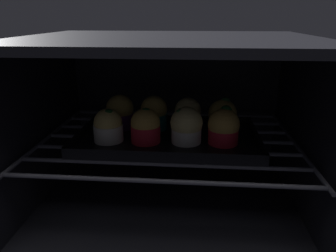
{
  "coord_description": "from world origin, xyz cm",
  "views": [
    {
      "loc": [
        5.43,
        -43.47,
        39.41
      ],
      "look_at": [
        0.0,
        20.28,
        17.27
      ],
      "focal_mm": 34.23,
      "sensor_mm": 36.0,
      "label": 1
    }
  ],
  "objects": [
    {
      "name": "oven_cavity",
      "position": [
        0.0,
        26.25,
        17.0
      ],
      "size": [
        59.0,
        47.0,
        37.0
      ],
      "color": "black",
      "rests_on": "ground"
    },
    {
      "name": "oven_rack",
      "position": [
        0.0,
        22.0,
        13.6
      ],
      "size": [
        54.8,
        42.0,
        0.8
      ],
      "color": "#51515B",
      "rests_on": "oven_cavity"
    },
    {
      "name": "baking_tray",
      "position": [
        0.0,
        20.28,
        14.7
      ],
      "size": [
        37.75,
        22.45,
        2.2
      ],
      "color": "black",
      "rests_on": "oven_rack"
    },
    {
      "name": "muffin_row0_col0",
      "position": [
        -11.75,
        16.17,
        18.32
      ],
      "size": [
        5.97,
        5.97,
        6.82
      ],
      "color": "silver",
      "rests_on": "baking_tray"
    },
    {
      "name": "muffin_row0_col1",
      "position": [
        -4.14,
        16.26,
        18.47
      ],
      "size": [
        5.97,
        5.97,
        7.09
      ],
      "color": "red",
      "rests_on": "baking_tray"
    },
    {
      "name": "muffin_row0_col2",
      "position": [
        3.97,
        16.7,
        18.58
      ],
      "size": [
        6.46,
        6.46,
        7.31
      ],
      "color": "silver",
      "rests_on": "baking_tray"
    },
    {
      "name": "muffin_row0_col3",
      "position": [
        11.31,
        16.78,
        18.55
      ],
      "size": [
        6.31,
        6.31,
        7.57
      ],
      "color": "red",
      "rests_on": "baking_tray"
    },
    {
      "name": "muffin_row1_col0",
      "position": [
        -11.13,
        24.21,
        18.82
      ],
      "size": [
        6.14,
        6.14,
        7.64
      ],
      "color": "#7A238C",
      "rests_on": "baking_tray"
    },
    {
      "name": "muffin_row1_col1",
      "position": [
        -3.5,
        24.49,
        18.69
      ],
      "size": [
        5.97,
        5.97,
        7.49
      ],
      "color": "#0C8C84",
      "rests_on": "baking_tray"
    },
    {
      "name": "muffin_row1_col2",
      "position": [
        4.05,
        23.91,
        18.61
      ],
      "size": [
        5.97,
        5.97,
        7.37
      ],
      "color": "#7A238C",
      "rests_on": "baking_tray"
    },
    {
      "name": "muffin_row1_col3",
      "position": [
        11.61,
        23.91,
        18.49
      ],
      "size": [
        6.25,
        6.25,
        7.58
      ],
      "color": "#1928B7",
      "rests_on": "baking_tray"
    }
  ]
}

